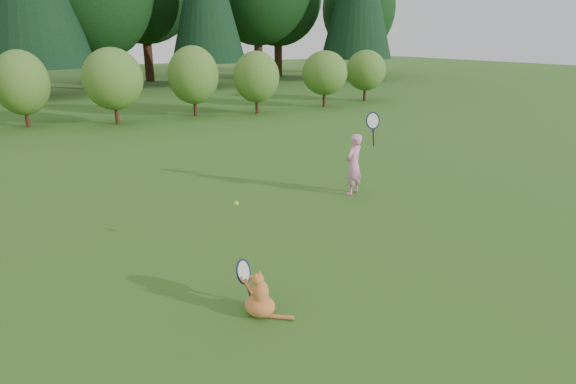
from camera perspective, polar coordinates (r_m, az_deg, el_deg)
ground at (r=7.28m, az=1.99°, el=-7.18°), size 100.00×100.00×0.00m
shrub_row at (r=18.90m, az=-20.87°, el=11.81°), size 28.00×3.00×2.80m
child at (r=9.80m, az=7.86°, el=3.44°), size 0.74×0.49×1.86m
cat at (r=5.69m, az=-3.47°, el=-11.80°), size 0.53×0.81×0.74m
tennis_ball at (r=7.04m, az=-6.17°, el=-1.35°), size 0.07×0.07×0.07m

